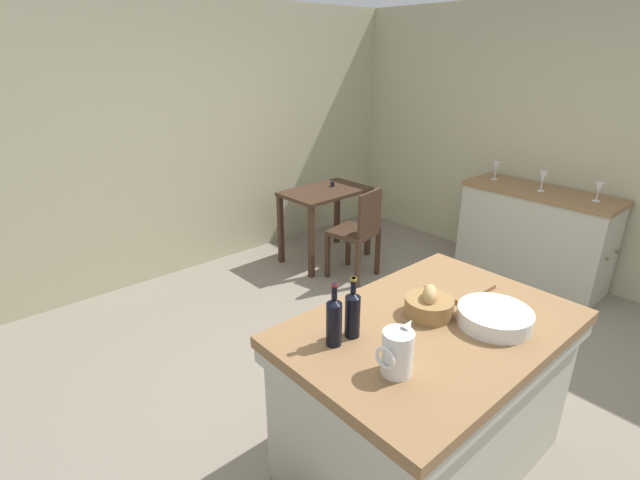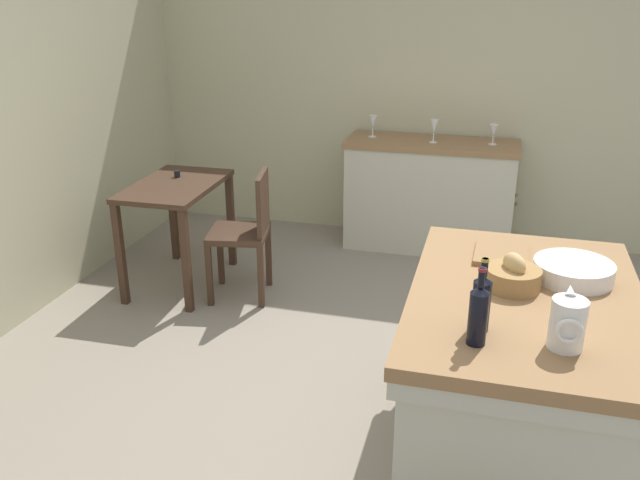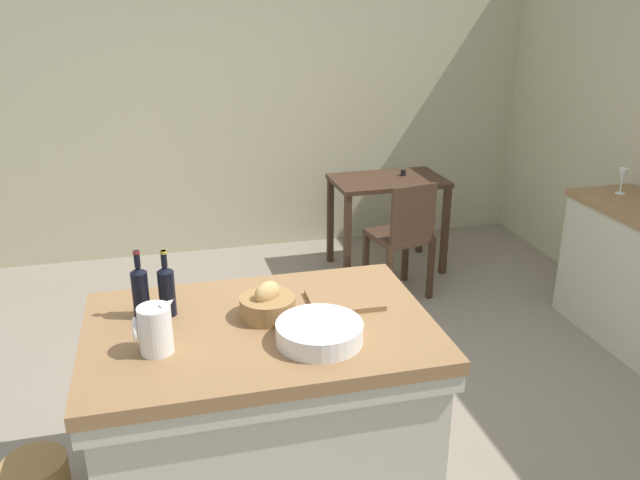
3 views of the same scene
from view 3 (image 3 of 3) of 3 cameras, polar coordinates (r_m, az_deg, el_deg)
ground_plane at (r=3.84m, az=-0.68°, el=-14.21°), size 6.76×6.76×0.00m
wall_back at (r=5.77m, az=-6.83°, el=11.79°), size 5.32×0.12×2.60m
island_table at (r=3.03m, az=-4.99°, el=-14.10°), size 1.47×0.98×0.88m
writing_desk at (r=5.38m, az=5.90°, el=4.02°), size 0.91×0.58×0.83m
wooden_chair at (r=4.91m, az=7.25°, el=0.45°), size 0.47×0.47×0.92m
pitcher at (r=2.63m, az=-14.17°, el=-7.53°), size 0.17×0.13×0.24m
wash_bowl at (r=2.65m, az=-0.05°, el=-8.03°), size 0.35×0.35×0.08m
bread_basket at (r=2.85m, az=-4.58°, el=-5.62°), size 0.24×0.24×0.16m
cutting_board at (r=2.98m, az=2.13°, el=-5.21°), size 0.33×0.26×0.02m
wine_bottle_dark at (r=2.90m, az=-13.19°, el=-4.19°), size 0.07×0.07×0.30m
wine_bottle_amber at (r=2.91m, az=-15.36°, el=-4.27°), size 0.07×0.07×0.31m
wine_glass_middle at (r=4.86m, az=24.83°, el=5.05°), size 0.07×0.07×0.18m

